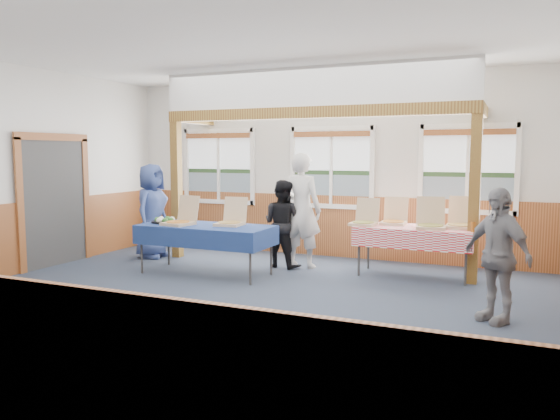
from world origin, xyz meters
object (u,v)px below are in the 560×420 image
object	(u,v)px
table_left	(206,229)
man_blue	(152,211)
woman_black	(282,224)
person_grey	(497,255)
table_right	(414,231)
woman_white	(301,210)

from	to	relation	value
table_left	man_blue	world-z (taller)	man_blue
woman_black	table_left	bearing A→B (deg)	60.85
table_left	person_grey	world-z (taller)	person_grey
woman_black	person_grey	bearing A→B (deg)	165.14
table_left	table_right	world-z (taller)	same
table_left	person_grey	bearing A→B (deg)	-18.93
table_right	person_grey	bearing A→B (deg)	-38.36
woman_white	table_right	bearing A→B (deg)	-173.82
person_grey	table_left	bearing A→B (deg)	-150.28
table_right	woman_black	xyz separation A→B (m)	(-2.09, -0.14, 0.02)
woman_black	man_blue	size ratio (longest dim) A/B	0.86
woman_white	man_blue	world-z (taller)	woman_white
woman_black	person_grey	distance (m)	3.74
table_left	woman_white	xyz separation A→B (m)	(1.15, 1.07, 0.23)
man_blue	woman_white	bearing A→B (deg)	-90.54
woman_white	person_grey	distance (m)	3.55
person_grey	woman_black	bearing A→B (deg)	-167.46
person_grey	man_blue	bearing A→B (deg)	-154.93
table_left	woman_white	size ratio (longest dim) A/B	1.16
person_grey	table_right	bearing A→B (deg)	163.20
woman_black	table_right	bearing A→B (deg)	-163.41
table_left	woman_black	world-z (taller)	woman_black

